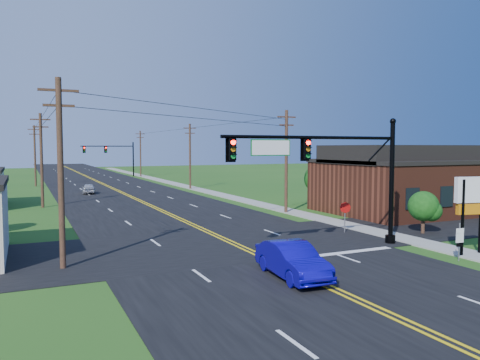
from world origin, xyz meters
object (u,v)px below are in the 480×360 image
signal_mast_far (111,154)px  route_sign (460,239)px  signal_mast_main (330,166)px  stop_sign (345,211)px  blue_car (292,261)px

signal_mast_far → route_sign: 77.05m
signal_mast_main → route_sign: signal_mast_main is taller
signal_mast_main → signal_mast_far: size_ratio=1.03×
route_sign → stop_sign: size_ratio=0.93×
signal_mast_main → signal_mast_far: (0.10, 72.00, -0.20)m
signal_mast_main → route_sign: bearing=-47.1°
blue_car → signal_mast_far: bearing=90.6°
route_sign → stop_sign: (-0.35, 8.83, 0.37)m
signal_mast_far → blue_car: size_ratio=2.33×
signal_mast_far → stop_sign: bearing=-86.6°
signal_mast_far → stop_sign: size_ratio=5.24×
blue_car → stop_sign: size_ratio=2.25×
signal_mast_far → blue_car: (-4.89, -75.95, -3.77)m
route_sign → stop_sign: bearing=97.9°
signal_mast_main → stop_sign: bearing=43.7°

